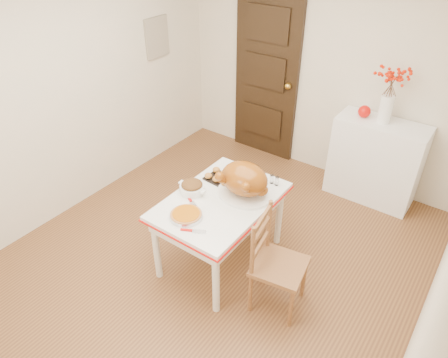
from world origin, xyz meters
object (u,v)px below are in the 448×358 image
Objects in this scene: kitchen_table at (221,230)px; pumpkin_pie at (186,215)px; chair_oak at (280,264)px; turkey_platter at (244,180)px; sideboard at (375,161)px.

pumpkin_pie reaches higher than kitchen_table.
chair_oak is at bearing -12.23° from kitchen_table.
turkey_platter reaches higher than pumpkin_pie.
turkey_platter is (-0.55, 0.31, 0.40)m from chair_oak.
sideboard is 1.78m from turkey_platter.
chair_oak is at bearing -33.50° from turkey_platter.
pumpkin_pie is at bearing -102.97° from kitchen_table.
turkey_platter reaches higher than chair_oak.
kitchen_table is 0.70m from chair_oak.
kitchen_table is 1.30× the size of chair_oak.
kitchen_table is (-0.78, -1.78, -0.11)m from sideboard.
chair_oak is 1.83× the size of turkey_platter.
kitchen_table is 0.52m from pumpkin_pie.
chair_oak is at bearing 15.26° from pumpkin_pie.
chair_oak is 0.84m from pumpkin_pie.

